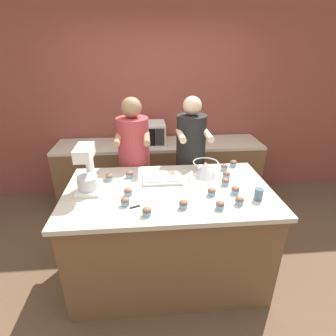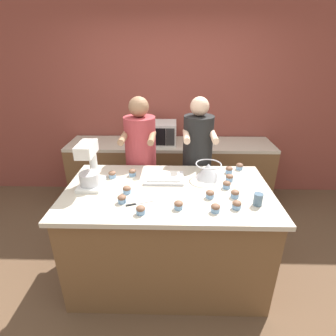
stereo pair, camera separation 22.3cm
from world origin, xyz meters
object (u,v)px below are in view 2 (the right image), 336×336
baking_tray (164,178)px  cupcake_4 (229,178)px  knife (138,203)px  cupcake_11 (229,170)px  cupcake_6 (132,172)px  cupcake_12 (237,205)px  microwave_oven (156,133)px  cupcake_13 (179,205)px  person_right (197,167)px  drinking_glass (258,199)px  cupcake_10 (141,210)px  stand_mixer (89,168)px  cupcake_3 (127,190)px  cupcake_9 (215,208)px  cupcake_8 (122,199)px  person_left (141,167)px  cupcake_1 (235,194)px  cupcake_5 (227,185)px  cupcake_0 (112,174)px  cupcake_7 (239,166)px  mixing_bowl (208,170)px  cupcake_2 (210,194)px

baking_tray → cupcake_4: (0.60, -0.02, 0.02)m
knife → cupcake_11: 1.01m
cupcake_6 → cupcake_12: bearing=-32.1°
baking_tray → knife: baking_tray is taller
cupcake_4 → microwave_oven: bearing=121.0°
microwave_oven → cupcake_13: (0.29, -1.73, -0.04)m
person_right → drinking_glass: bearing=-66.8°
cupcake_11 → cupcake_12: 0.63m
baking_tray → cupcake_10: (-0.15, -0.56, 0.02)m
stand_mixer → cupcake_11: 1.31m
cupcake_3 → cupcake_13: 0.49m
cupcake_9 → cupcake_10: same height
cupcake_3 → cupcake_9: bearing=-20.5°
cupcake_4 → cupcake_8: same height
person_left → knife: bearing=-84.8°
cupcake_1 → cupcake_12: (-0.02, -0.16, 0.00)m
microwave_oven → cupcake_6: size_ratio=8.05×
person_right → cupcake_3: person_right is taller
cupcake_5 → cupcake_6: bearing=165.2°
person_right → cupcake_6: size_ratio=23.71×
microwave_oven → cupcake_5: microwave_oven is taller
drinking_glass → cupcake_0: bearing=160.1°
cupcake_3 → cupcake_4: (0.90, 0.25, 0.00)m
cupcake_4 → cupcake_9: 0.55m
cupcake_0 → cupcake_7: 1.26m
person_left → cupcake_8: bearing=-92.6°
cupcake_9 → cupcake_12: bearing=16.5°
baking_tray → cupcake_3: (-0.30, -0.26, 0.02)m
person_left → baking_tray: 0.58m
cupcake_0 → cupcake_11: 1.12m
cupcake_8 → cupcake_9: (0.72, -0.11, 0.00)m
cupcake_4 → cupcake_7: 0.30m
microwave_oven → cupcake_9: size_ratio=8.05×
mixing_bowl → cupcake_3: size_ratio=3.52×
baking_tray → person_right: bearing=55.4°
microwave_oven → cupcake_1: (0.75, -1.55, -0.04)m
knife → cupcake_0: bearing=123.3°
stand_mixer → cupcake_11: (1.27, 0.29, -0.14)m
cupcake_12 → cupcake_11: bearing=84.5°
person_left → stand_mixer: size_ratio=4.09×
baking_tray → cupcake_10: bearing=-105.0°
person_right → cupcake_10: (-0.50, -1.06, 0.13)m
microwave_oven → cupcake_13: microwave_oven is taller
person_right → cupcake_9: (0.05, -1.03, 0.13)m
mixing_bowl → cupcake_0: 0.90m
person_left → cupcake_13: 1.08m
drinking_glass → cupcake_13: size_ratio=1.43×
knife → cupcake_9: 0.60m
person_left → cupcake_2: 1.06m
stand_mixer → cupcake_5: bearing=-0.9°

